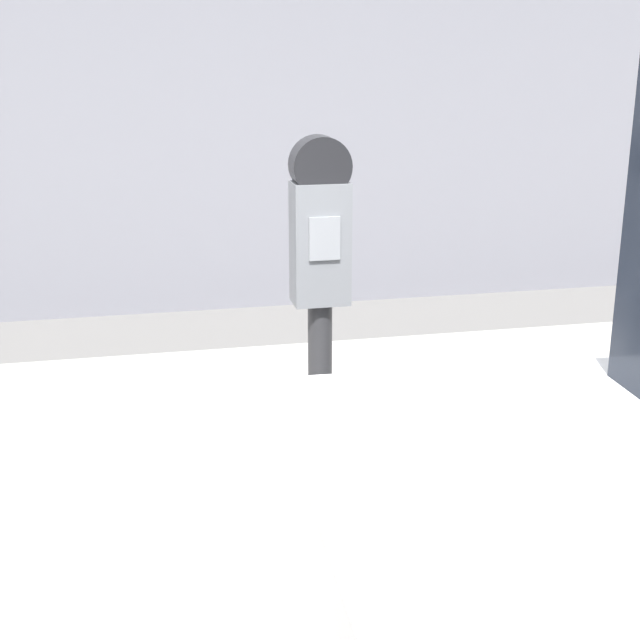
{
  "coord_description": "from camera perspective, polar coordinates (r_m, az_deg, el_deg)",
  "views": [
    {
      "loc": [
        -0.5,
        -1.21,
        1.76
      ],
      "look_at": [
        0.04,
        1.28,
        0.97
      ],
      "focal_mm": 50.0,
      "sensor_mm": 36.0,
      "label": 1
    }
  ],
  "objects": [
    {
      "name": "parking_meter",
      "position": [
        2.66,
        0.0,
        1.21
      ],
      "size": [
        0.17,
        0.12,
        1.41
      ],
      "color": "#2D2D30",
      "rests_on": "sidewalk"
    },
    {
      "name": "sidewalk",
      "position": [
        3.85,
        -3.57,
        -9.23
      ],
      "size": [
        24.0,
        2.8,
        0.11
      ],
      "color": "#BCB7AD",
      "rests_on": "ground_plane"
    }
  ]
}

